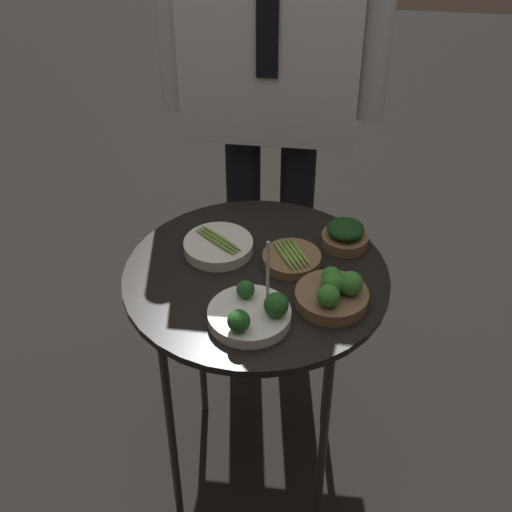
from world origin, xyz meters
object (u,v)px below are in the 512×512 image
object	(u,v)px
serving_cart	(256,293)
waiter_figure	(272,48)
bowl_broccoli_back_right	(334,293)
bowl_asparagus_center	(292,258)
bowl_spinach_front_right	(345,235)
bowl_asparagus_front_left	(218,246)
bowl_broccoli_front_center	(252,313)

from	to	relation	value
serving_cart	waiter_figure	distance (m)	0.64
serving_cart	bowl_broccoli_back_right	distance (m)	0.21
bowl_asparagus_center	waiter_figure	size ratio (longest dim) A/B	0.08
bowl_spinach_front_right	waiter_figure	size ratio (longest dim) A/B	0.07
bowl_asparagus_front_left	waiter_figure	size ratio (longest dim) A/B	0.10
serving_cart	bowl_spinach_front_right	bearing A→B (deg)	34.76
bowl_asparagus_center	bowl_spinach_front_right	bearing A→B (deg)	36.15
bowl_asparagus_center	serving_cart	bearing A→B (deg)	-147.49
bowl_asparagus_front_left	serving_cart	bearing A→B (deg)	-36.44
bowl_broccoli_front_center	bowl_asparagus_center	bearing A→B (deg)	72.70
bowl_broccoli_back_right	waiter_figure	xyz separation A→B (m)	(-0.20, 0.59, 0.30)
bowl_spinach_front_right	waiter_figure	world-z (taller)	waiter_figure
bowl_broccoli_back_right	waiter_figure	distance (m)	0.70
bowl_asparagus_center	waiter_figure	bearing A→B (deg)	102.30
bowl_broccoli_back_right	waiter_figure	size ratio (longest dim) A/B	0.10
bowl_asparagus_center	bowl_broccoli_back_right	bearing A→B (deg)	-52.03
bowl_asparagus_front_left	bowl_broccoli_back_right	size ratio (longest dim) A/B	1.03
bowl_asparagus_center	bowl_asparagus_front_left	world-z (taller)	bowl_asparagus_front_left
waiter_figure	bowl_spinach_front_right	bearing A→B (deg)	-59.84
waiter_figure	bowl_broccoli_back_right	bearing A→B (deg)	-71.21
bowl_asparagus_center	bowl_asparagus_front_left	distance (m)	0.18
serving_cart	bowl_asparagus_front_left	distance (m)	0.14
serving_cart	bowl_asparagus_front_left	size ratio (longest dim) A/B	4.29
bowl_spinach_front_right	bowl_broccoli_back_right	xyz separation A→B (m)	(-0.02, -0.22, 0.00)
bowl_broccoli_back_right	bowl_asparagus_center	bearing A→B (deg)	127.97
bowl_broccoli_front_center	bowl_spinach_front_right	world-z (taller)	bowl_broccoli_front_center
bowl_asparagus_front_left	waiter_figure	xyz separation A→B (m)	(0.07, 0.44, 0.31)
bowl_asparagus_center	bowl_broccoli_back_right	world-z (taller)	bowl_broccoli_back_right
bowl_asparagus_center	bowl_broccoli_front_center	distance (m)	0.22
bowl_asparagus_center	bowl_asparagus_front_left	xyz separation A→B (m)	(-0.18, 0.02, 0.00)
bowl_asparagus_front_left	bowl_broccoli_front_center	bearing A→B (deg)	-64.58
bowl_spinach_front_right	bowl_broccoli_back_right	size ratio (longest dim) A/B	0.70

